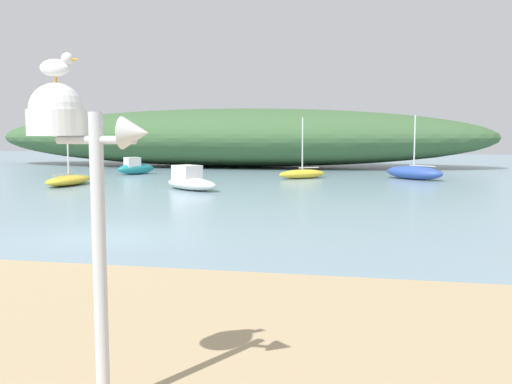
# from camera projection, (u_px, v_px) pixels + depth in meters

# --- Properties ---
(ground_plane) EXTENTS (120.00, 120.00, 0.00)m
(ground_plane) POSITION_uv_depth(u_px,v_px,m) (99.00, 237.00, 14.28)
(ground_plane) COLOR #7A99A8
(distant_hill) EXTENTS (39.83, 10.97, 4.53)m
(distant_hill) POSITION_uv_depth(u_px,v_px,m) (233.00, 138.00, 44.56)
(distant_hill) COLOR #3D6038
(distant_hill) RESTS_ON ground
(mast_structure) EXTENTS (1.08, 0.50, 2.86)m
(mast_structure) POSITION_uv_depth(u_px,v_px,m) (72.00, 144.00, 4.79)
(mast_structure) COLOR silver
(mast_structure) RESTS_ON beach_sand
(seagull_on_radar) EXTENTS (0.36, 0.14, 0.25)m
(seagull_on_radar) POSITION_uv_depth(u_px,v_px,m) (57.00, 66.00, 4.75)
(seagull_on_radar) COLOR orange
(seagull_on_radar) RESTS_ON mast_structure
(motorboat_off_point) EXTENTS (2.27, 2.49, 1.10)m
(motorboat_off_point) POSITION_uv_depth(u_px,v_px,m) (135.00, 168.00, 35.80)
(motorboat_off_point) COLOR teal
(motorboat_off_point) RESTS_ON ground
(sailboat_outer_mooring) EXTENTS (3.68, 3.52, 3.64)m
(sailboat_outer_mooring) POSITION_uv_depth(u_px,v_px,m) (414.00, 172.00, 31.99)
(sailboat_outer_mooring) COLOR #2D4C9E
(sailboat_outer_mooring) RESTS_ON ground
(sailboat_centre_water) EXTENTS (1.43, 3.62, 4.15)m
(sailboat_centre_water) POSITION_uv_depth(u_px,v_px,m) (69.00, 180.00, 28.38)
(sailboat_centre_water) COLOR gold
(sailboat_centre_water) RESTS_ON ground
(motorboat_east_reach) EXTENTS (3.43, 2.95, 1.14)m
(motorboat_east_reach) POSITION_uv_depth(u_px,v_px,m) (190.00, 181.00, 26.14)
(motorboat_east_reach) COLOR white
(motorboat_east_reach) RESTS_ON ground
(sailboat_near_shore) EXTENTS (2.93, 2.54, 3.51)m
(sailboat_near_shore) POSITION_uv_depth(u_px,v_px,m) (302.00, 174.00, 32.58)
(sailboat_near_shore) COLOR gold
(sailboat_near_shore) RESTS_ON ground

